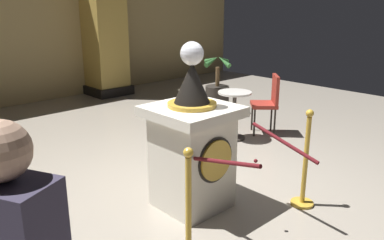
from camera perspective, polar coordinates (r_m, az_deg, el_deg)
name	(u,v)px	position (r m, az deg, el deg)	size (l,w,h in m)	color
ground_plane	(191,190)	(4.56, -0.09, -10.15)	(12.76, 12.76, 0.00)	#9E9384
back_wall	(4,20)	(8.85, -25.61, 12.89)	(12.76, 0.16, 3.44)	tan
pedestal_clock	(192,146)	(3.99, 0.04, -3.76)	(0.81, 0.81, 1.71)	silver
stanchion_near	(188,225)	(3.26, -0.51, -14.92)	(0.24, 0.24, 1.01)	gold
stanchion_far	(305,173)	(4.27, 15.98, -7.34)	(0.24, 0.24, 1.04)	gold
velvet_rope	(256,152)	(3.54, 9.28, -4.54)	(0.86, 0.84, 0.22)	#591419
column_right	(104,22)	(9.27, -12.64, 13.67)	(0.92, 0.92, 3.30)	black
potted_palm_right	(217,93)	(7.82, 3.67, 3.87)	(0.69, 0.68, 1.11)	#2D2823
cafe_table	(234,109)	(6.10, 6.14, 1.56)	(0.52, 0.52, 0.75)	#332D28
cafe_chair_red	(269,99)	(6.42, 11.07, 2.98)	(0.57, 0.57, 0.96)	black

